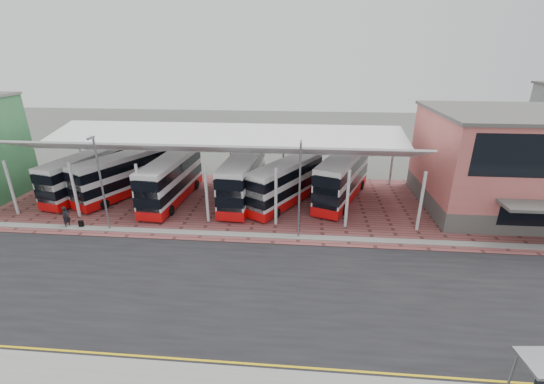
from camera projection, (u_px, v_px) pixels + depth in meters
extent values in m
plane|color=#4A4D47|center=(266.00, 282.00, 23.94)|extent=(140.00, 140.00, 0.00)
cube|color=black|center=(264.00, 292.00, 23.01)|extent=(120.00, 14.00, 0.02)
cube|color=brown|center=(299.00, 204.00, 35.80)|extent=(72.00, 16.00, 0.06)
cube|color=gray|center=(274.00, 236.00, 29.65)|extent=(120.00, 0.80, 0.14)
cube|color=gold|center=(251.00, 369.00, 17.45)|extent=(120.00, 0.12, 0.01)
cube|color=gold|center=(252.00, 364.00, 17.73)|extent=(120.00, 0.12, 0.01)
cylinder|color=silver|center=(11.00, 188.00, 32.79)|extent=(0.26, 0.26, 5.20)
cylinder|color=silver|center=(82.00, 157.00, 43.08)|extent=(0.26, 0.26, 4.60)
cylinder|color=silver|center=(74.00, 190.00, 32.30)|extent=(0.26, 0.26, 5.20)
cylinder|color=silver|center=(130.00, 159.00, 42.60)|extent=(0.26, 0.26, 4.60)
cylinder|color=silver|center=(140.00, 192.00, 31.82)|extent=(0.26, 0.26, 5.20)
cylinder|color=silver|center=(180.00, 160.00, 42.11)|extent=(0.26, 0.26, 4.60)
cylinder|color=silver|center=(207.00, 195.00, 31.33)|extent=(0.26, 0.26, 5.20)
cylinder|color=silver|center=(231.00, 161.00, 41.63)|extent=(0.26, 0.26, 4.60)
cylinder|color=silver|center=(276.00, 197.00, 30.85)|extent=(0.26, 0.26, 5.20)
cylinder|color=silver|center=(283.00, 163.00, 41.14)|extent=(0.26, 0.26, 4.60)
cylinder|color=silver|center=(347.00, 199.00, 30.37)|extent=(0.26, 0.26, 5.20)
cylinder|color=silver|center=(337.00, 164.00, 40.66)|extent=(0.26, 0.26, 4.60)
cylinder|color=silver|center=(421.00, 202.00, 29.88)|extent=(0.26, 0.26, 5.20)
cylinder|color=silver|center=(392.00, 165.00, 40.18)|extent=(0.26, 0.26, 4.60)
cube|color=silver|center=(210.00, 149.00, 32.08)|extent=(37.00, 4.95, 1.95)
cube|color=silver|center=(224.00, 137.00, 37.34)|extent=(37.00, 7.12, 1.43)
cube|color=#51504D|center=(520.00, 199.00, 34.71)|extent=(18.00, 12.00, 1.80)
cube|color=#C7645E|center=(532.00, 154.00, 33.05)|extent=(18.00, 12.00, 7.20)
cube|color=#51504D|center=(544.00, 113.00, 31.69)|extent=(18.40, 12.40, 0.30)
cylinder|color=slate|center=(102.00, 186.00, 29.43)|extent=(0.16, 0.16, 8.00)
cube|color=slate|center=(91.00, 138.00, 27.67)|extent=(0.15, 0.90, 0.15)
cylinder|color=slate|center=(299.00, 192.00, 28.13)|extent=(0.16, 0.16, 8.00)
cube|color=slate|center=(301.00, 142.00, 26.38)|extent=(0.15, 0.90, 0.15)
cube|color=silver|center=(85.00, 174.00, 37.49)|extent=(4.27, 10.46, 3.99)
cube|color=red|center=(88.00, 188.00, 38.09)|extent=(4.31, 10.51, 0.83)
cube|color=black|center=(86.00, 178.00, 37.64)|extent=(4.31, 10.51, 0.88)
cube|color=black|center=(83.00, 164.00, 37.10)|extent=(4.31, 10.51, 0.88)
cube|color=black|center=(45.00, 192.00, 33.01)|extent=(2.07, 0.50, 3.34)
cylinder|color=black|center=(54.00, 200.00, 35.53)|extent=(0.44, 0.96, 0.93)
cylinder|color=black|center=(74.00, 203.00, 34.92)|extent=(0.44, 0.96, 0.93)
cylinder|color=black|center=(101.00, 179.00, 41.36)|extent=(0.44, 0.96, 0.93)
cylinder|color=black|center=(118.00, 181.00, 40.75)|extent=(0.44, 0.96, 0.93)
cube|color=silver|center=(123.00, 174.00, 37.15)|extent=(6.66, 10.44, 4.08)
cube|color=red|center=(125.00, 190.00, 37.76)|extent=(6.71, 10.49, 0.85)
cube|color=black|center=(123.00, 178.00, 37.30)|extent=(6.71, 10.49, 0.90)
cube|color=black|center=(121.00, 164.00, 36.74)|extent=(6.71, 10.49, 0.90)
cube|color=black|center=(75.00, 191.00, 33.05)|extent=(1.97, 1.01, 3.42)
cylinder|color=black|center=(89.00, 199.00, 35.70)|extent=(0.65, 0.97, 0.95)
cylinder|color=black|center=(104.00, 204.00, 34.58)|extent=(0.65, 0.97, 0.95)
cylinder|color=black|center=(143.00, 180.00, 41.04)|extent=(0.65, 0.97, 0.95)
cylinder|color=black|center=(158.00, 183.00, 39.92)|extent=(0.65, 0.97, 0.95)
cube|color=silver|center=(171.00, 178.00, 35.87)|extent=(3.09, 10.82, 4.18)
cube|color=red|center=(173.00, 194.00, 36.49)|extent=(3.14, 10.86, 0.87)
cube|color=black|center=(172.00, 183.00, 36.03)|extent=(3.14, 10.86, 0.92)
cube|color=black|center=(170.00, 168.00, 35.45)|extent=(3.14, 10.86, 0.92)
cube|color=black|center=(146.00, 200.00, 31.04)|extent=(2.19, 0.23, 3.50)
cylinder|color=black|center=(146.00, 209.00, 33.57)|extent=(0.33, 0.99, 0.97)
cylinder|color=black|center=(171.00, 210.00, 33.24)|extent=(0.33, 0.99, 0.97)
cylinder|color=black|center=(175.00, 183.00, 39.86)|extent=(0.33, 0.99, 0.97)
cylinder|color=black|center=(196.00, 185.00, 39.52)|extent=(0.33, 0.99, 0.97)
cube|color=silver|center=(243.00, 177.00, 36.02)|extent=(3.16, 11.14, 4.30)
cube|color=red|center=(243.00, 193.00, 36.66)|extent=(3.21, 11.18, 0.90)
cube|color=black|center=(243.00, 181.00, 36.18)|extent=(3.21, 11.18, 0.95)
cube|color=black|center=(243.00, 166.00, 35.59)|extent=(3.21, 11.18, 0.95)
cube|color=black|center=(229.00, 199.00, 31.04)|extent=(2.25, 0.24, 3.60)
cylinder|color=black|center=(222.00, 208.00, 33.65)|extent=(0.34, 1.02, 1.00)
cylinder|color=black|center=(248.00, 210.00, 33.31)|extent=(0.34, 1.02, 1.00)
cylinder|color=black|center=(239.00, 182.00, 40.13)|extent=(0.34, 1.02, 1.00)
cylinder|color=black|center=(262.00, 183.00, 39.79)|extent=(0.34, 1.02, 1.00)
cube|color=silver|center=(286.00, 182.00, 35.18)|extent=(7.13, 9.98, 3.99)
cube|color=red|center=(286.00, 198.00, 35.78)|extent=(7.18, 10.03, 0.83)
cube|color=black|center=(286.00, 186.00, 35.34)|extent=(7.18, 10.03, 0.88)
cube|color=black|center=(286.00, 172.00, 34.79)|extent=(7.18, 10.03, 0.88)
cube|color=black|center=(254.00, 199.00, 31.38)|extent=(1.85, 1.13, 3.34)
cylinder|color=black|center=(256.00, 207.00, 33.98)|extent=(0.69, 0.93, 0.93)
cylinder|color=black|center=(277.00, 213.00, 32.74)|extent=(0.69, 0.93, 0.93)
cylinder|color=black|center=(293.00, 187.00, 38.93)|extent=(0.69, 0.93, 0.93)
cylinder|color=black|center=(312.00, 191.00, 37.69)|extent=(0.69, 0.93, 0.93)
cube|color=silver|center=(343.00, 176.00, 36.14)|extent=(6.34, 11.28, 4.34)
cube|color=red|center=(341.00, 193.00, 36.79)|extent=(6.39, 11.33, 0.91)
cube|color=black|center=(342.00, 181.00, 36.31)|extent=(6.39, 11.33, 0.96)
cube|color=black|center=(344.00, 165.00, 35.71)|extent=(6.39, 11.33, 0.96)
cube|color=black|center=(325.00, 196.00, 31.57)|extent=(2.16, 0.91, 3.64)
cylinder|color=black|center=(318.00, 205.00, 34.39)|extent=(0.63, 1.04, 1.01)
cylinder|color=black|center=(344.00, 210.00, 33.36)|extent=(0.63, 1.04, 1.01)
cylinder|color=black|center=(339.00, 182.00, 40.33)|extent=(0.63, 1.04, 1.01)
cylinder|color=black|center=(362.00, 185.00, 39.30)|extent=(0.63, 1.04, 1.01)
imported|color=black|center=(66.00, 217.00, 30.89)|extent=(0.69, 0.81, 1.88)
cube|color=black|center=(81.00, 224.00, 31.07)|extent=(0.35, 0.25, 0.60)
cylinder|color=slate|center=(511.00, 375.00, 15.39)|extent=(0.12, 0.12, 2.66)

